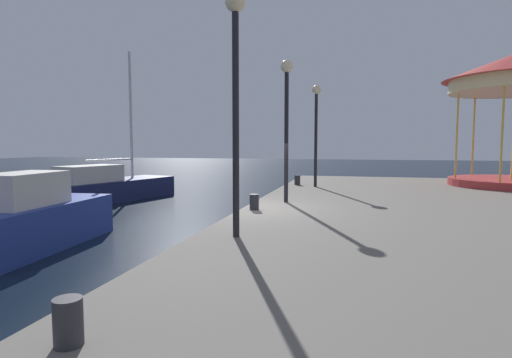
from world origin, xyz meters
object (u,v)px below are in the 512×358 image
Objects in this scene: lamp_post_far_end at (316,117)px; bollard_south at (297,180)px; lamp_post_mid_promenade at (287,105)px; sailboat_navy at (111,186)px; lamp_post_near_edge at (236,71)px; bollard_north at (254,202)px; motorboat_blue at (32,220)px; bollard_center at (68,322)px.

lamp_post_far_end is 9.97× the size of bollard_south.
lamp_post_mid_promenade is at bearing -85.47° from bollard_south.
sailboat_navy is at bearing -177.69° from lamp_post_far_end.
lamp_post_near_edge reaches higher than bollard_north.
bollard_north is (4.88, 2.08, 0.30)m from motorboat_blue.
bollard_center is at bearing -92.58° from lamp_post_near_edge.
lamp_post_far_end is (5.83, 8.27, 2.85)m from motorboat_blue.
sailboat_navy is 1.51× the size of motorboat_blue.
sailboat_navy is 9.89m from bollard_north.
motorboat_blue is at bearing -125.18° from lamp_post_far_end.
lamp_post_near_edge is 9.28m from lamp_post_far_end.
sailboat_navy reaches higher than bollard_center.
lamp_post_far_end reaches higher than bollard_north.
motorboat_blue is 10.52m from lamp_post_far_end.
bollard_north is at bearing -91.21° from bollard_south.
sailboat_navy is at bearing 122.10° from bollard_center.
lamp_post_far_end is (8.94, 0.36, 2.92)m from sailboat_navy.
bollard_south is at bearing 142.75° from lamp_post_far_end.
bollard_north is 1.00× the size of bollard_south.
lamp_post_mid_promenade is at bearing 70.29° from bollard_north.
bollard_center is (-0.32, -8.85, -2.59)m from lamp_post_mid_promenade.
lamp_post_mid_promenade is 1.02× the size of lamp_post_far_end.
bollard_north is at bearing 91.91° from bollard_center.
bollard_center is at bearing -89.60° from bollard_south.
lamp_post_mid_promenade is (0.13, 4.63, -0.15)m from lamp_post_near_edge.
lamp_post_mid_promenade is 10.13× the size of bollard_south.
bollard_center is 7.29m from bollard_north.
bollard_south is (-0.80, 0.61, -2.56)m from lamp_post_far_end.
motorboat_blue is 7.16m from lamp_post_mid_promenade.
motorboat_blue is 1.12× the size of lamp_post_far_end.
lamp_post_near_edge is 10.79× the size of bollard_north.
lamp_post_mid_promenade is at bearing 33.81° from motorboat_blue.
sailboat_navy reaches higher than lamp_post_far_end.
lamp_post_near_edge is at bearing 87.42° from bollard_center.
sailboat_navy is at bearing 153.46° from lamp_post_mid_promenade.
bollard_center is at bearing -92.05° from lamp_post_mid_promenade.
sailboat_navy reaches higher than lamp_post_mid_promenade.
lamp_post_near_edge is (5.32, -0.99, 3.05)m from motorboat_blue.
sailboat_navy is 12.64m from lamp_post_near_edge.
sailboat_navy reaches higher than bollard_south.
lamp_post_far_end is at bearing 85.19° from lamp_post_mid_promenade.
bollard_north and bollard_south have the same top height.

